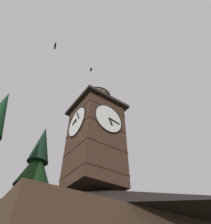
% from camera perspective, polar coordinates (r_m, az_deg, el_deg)
% --- Properties ---
extents(clock_tower, '(4.16, 4.16, 10.16)m').
position_cam_1_polar(clock_tower, '(15.77, -2.95, -6.42)').
color(clock_tower, '#422B1E').
rests_on(clock_tower, building_main).
extents(pine_tree_behind, '(7.08, 7.08, 15.77)m').
position_cam_1_polar(pine_tree_behind, '(20.02, -23.01, -27.30)').
color(pine_tree_behind, '#473323').
rests_on(pine_tree_behind, ground_plane).
extents(moon, '(2.29, 2.29, 2.29)m').
position_cam_1_polar(moon, '(52.58, -14.75, -24.90)').
color(moon, silver).
extents(flying_bird_high, '(0.30, 0.48, 0.13)m').
position_cam_1_polar(flying_bird_high, '(20.94, -4.27, 12.28)').
color(flying_bird_high, black).
extents(flying_bird_low, '(0.36, 0.76, 0.13)m').
position_cam_1_polar(flying_bird_low, '(22.65, -14.55, 18.16)').
color(flying_bird_low, black).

